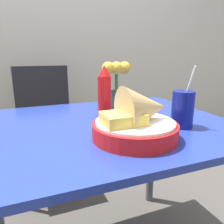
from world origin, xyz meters
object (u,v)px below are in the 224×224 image
food_basket (138,120)px  drink_cup (183,110)px  flower_vase (116,80)px  chair_far_window (45,118)px  ketchup_bottle (104,93)px

food_basket → drink_cup: size_ratio=1.22×
food_basket → flower_vase: size_ratio=1.20×
chair_far_window → drink_cup: size_ratio=3.93×
ketchup_bottle → flower_vase: size_ratio=0.96×
food_basket → flower_vase: 0.40m
chair_far_window → drink_cup: 1.13m
food_basket → ketchup_bottle: 0.28m
flower_vase → ketchup_bottle: bearing=-132.7°
drink_cup → ketchup_bottle: bearing=135.4°
chair_far_window → food_basket: 1.10m
drink_cup → chair_far_window: bearing=113.6°
flower_vase → food_basket: bearing=-102.0°
drink_cup → flower_vase: (-0.13, 0.35, 0.08)m
food_basket → flower_vase: flower_vase is taller
chair_far_window → food_basket: (0.23, -1.05, 0.25)m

